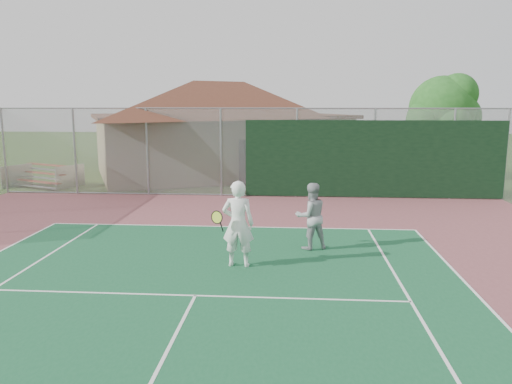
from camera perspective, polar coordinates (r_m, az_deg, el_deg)
back_fence at (r=19.75m, az=4.95°, el=4.19°), size 20.08×0.11×3.53m
clubhouse at (r=26.47m, az=-4.39°, el=8.31°), size 15.49×13.30×5.64m
bleachers at (r=24.17m, az=-23.16°, el=1.74°), size 3.18×2.50×0.97m
tree at (r=25.37m, az=20.69°, el=8.66°), size 3.63×3.44×5.06m
player_white_front at (r=11.33m, az=-2.09°, el=-3.74°), size 0.97×0.66×1.98m
player_grey_back at (r=12.77m, az=6.30°, el=-2.84°), size 1.00×0.89×1.71m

